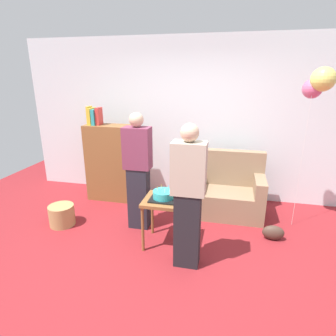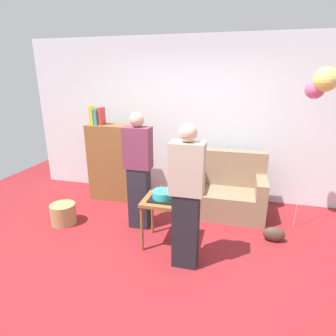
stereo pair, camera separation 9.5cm
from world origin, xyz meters
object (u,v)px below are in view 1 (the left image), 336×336
birthday_cake (163,195)px  person_holding_cake (188,197)px  bookshelf (110,162)px  handbag (273,233)px  couch (227,192)px  person_blowing_candles (138,171)px  balloon_bunch (319,83)px  side_table (164,206)px  wicker_basket (62,215)px

birthday_cake → person_holding_cake: person_holding_cake is taller
bookshelf → handbag: bookshelf is taller
bookshelf → person_holding_cake: bearing=-43.9°
couch → person_blowing_candles: (-1.20, -0.73, 0.49)m
balloon_bunch → person_blowing_candles: bearing=-165.9°
side_table → handbag: 1.51m
couch → balloon_bunch: size_ratio=0.50×
bookshelf → person_holding_cake: size_ratio=0.98×
side_table → couch: bearing=55.3°
bookshelf → wicker_basket: 1.22m
handbag → balloon_bunch: (0.39, 0.50, 1.89)m
couch → person_blowing_candles: person_blowing_candles is taller
couch → birthday_cake: (-0.75, -1.09, 0.34)m
couch → balloon_bunch: 1.95m
bookshelf → handbag: (2.62, -0.78, -0.57)m
person_blowing_candles → handbag: (1.83, 0.05, -0.73)m
birthday_cake → balloon_bunch: size_ratio=0.15×
birthday_cake → handbag: birthday_cake is taller
person_blowing_candles → person_holding_cake: (0.80, -0.69, 0.00)m
bookshelf → side_table: bookshelf is taller
person_holding_cake → wicker_basket: (-1.91, 0.47, -0.68)m
couch → person_blowing_candles: 1.49m
person_blowing_candles → person_holding_cake: size_ratio=1.00×
bookshelf → person_blowing_candles: size_ratio=0.98×
birthday_cake → person_blowing_candles: bearing=141.1°
balloon_bunch → couch: bearing=170.5°
bookshelf → balloon_bunch: 3.30m
person_holding_cake → handbag: (1.04, 0.75, -0.73)m
couch → birthday_cake: 1.37m
couch → balloon_bunch: bearing=-9.5°
side_table → person_blowing_candles: bearing=141.1°
person_blowing_candles → handbag: bearing=-3.6°
birthday_cake → person_blowing_candles: size_ratio=0.20×
couch → wicker_basket: (-2.31, -0.95, -0.19)m
handbag → bookshelf: bearing=163.5°
side_table → birthday_cake: 0.15m
couch → bookshelf: bearing=177.1°
bookshelf → balloon_bunch: bearing=-5.2°
birthday_cake → person_holding_cake: bearing=-43.3°
handbag → person_blowing_candles: bearing=-178.3°
couch → side_table: 1.34m
handbag → side_table: bearing=-163.5°
handbag → balloon_bunch: size_ratio=0.13×
person_holding_cake → wicker_basket: bearing=3.5°
bookshelf → balloon_bunch: balloon_bunch is taller
person_holding_cake → birthday_cake: bearing=-25.9°
bookshelf → birthday_cake: size_ratio=4.99×
couch → person_holding_cake: person_holding_cake is taller
person_blowing_candles → bookshelf: bearing=128.1°
wicker_basket → balloon_bunch: size_ratio=0.17×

